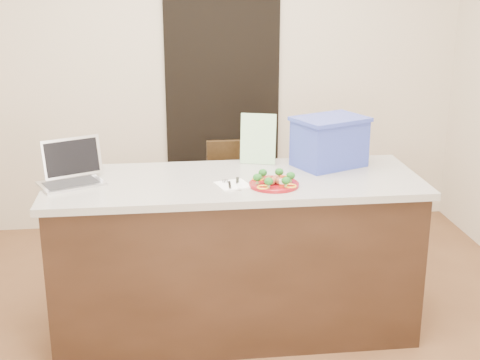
{
  "coord_description": "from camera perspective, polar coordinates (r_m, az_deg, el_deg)",
  "views": [
    {
      "loc": [
        -0.39,
        -3.24,
        2.02
      ],
      "look_at": [
        0.03,
        0.2,
        0.93
      ],
      "focal_mm": 50.0,
      "sensor_mm": 36.0,
      "label": 1
    }
  ],
  "objects": [
    {
      "name": "ground",
      "position": [
        3.84,
        -0.02,
        -14.27
      ],
      "size": [
        4.0,
        4.0,
        0.0
      ],
      "primitive_type": "plane",
      "color": "brown",
      "rests_on": "ground"
    },
    {
      "name": "room_shell",
      "position": [
        3.28,
        -0.02,
        10.51
      ],
      "size": [
        4.0,
        4.0,
        4.0
      ],
      "color": "white",
      "rests_on": "ground"
    },
    {
      "name": "doorway",
      "position": [
        5.34,
        -1.49,
        6.51
      ],
      "size": [
        0.9,
        0.02,
        2.0
      ],
      "primitive_type": "cube",
      "color": "black",
      "rests_on": "ground"
    },
    {
      "name": "island",
      "position": [
        3.84,
        -0.47,
        -6.43
      ],
      "size": [
        2.06,
        0.76,
        0.92
      ],
      "color": "black",
      "rests_on": "ground"
    },
    {
      "name": "plate",
      "position": [
        3.56,
        2.92,
        -0.34
      ],
      "size": [
        0.27,
        0.27,
        0.02
      ],
      "rotation": [
        0.0,
        0.0,
        -0.26
      ],
      "color": "maroon",
      "rests_on": "island"
    },
    {
      "name": "meatballs",
      "position": [
        3.55,
        2.83,
        0.04
      ],
      "size": [
        0.09,
        0.1,
        0.04
      ],
      "color": "brown",
      "rests_on": "plate"
    },
    {
      "name": "broccoli",
      "position": [
        3.55,
        2.93,
        0.3
      ],
      "size": [
        0.23,
        0.21,
        0.04
      ],
      "color": "#134916",
      "rests_on": "plate"
    },
    {
      "name": "pepper_rings",
      "position": [
        3.56,
        2.92,
        -0.2
      ],
      "size": [
        0.21,
        0.21,
        0.01
      ],
      "color": "orange",
      "rests_on": "plate"
    },
    {
      "name": "napkin",
      "position": [
        3.56,
        -0.6,
        -0.42
      ],
      "size": [
        0.2,
        0.2,
        0.01
      ],
      "primitive_type": "cube",
      "rotation": [
        0.0,
        0.0,
        0.28
      ],
      "color": "white",
      "rests_on": "island"
    },
    {
      "name": "fork",
      "position": [
        3.57,
        -0.94,
        -0.28
      ],
      "size": [
        0.04,
        0.16,
        0.0
      ],
      "rotation": [
        0.0,
        0.0,
        -0.06
      ],
      "color": "#B3B2B7",
      "rests_on": "napkin"
    },
    {
      "name": "knife",
      "position": [
        3.55,
        -0.08,
        -0.38
      ],
      "size": [
        0.03,
        0.2,
        0.01
      ],
      "rotation": [
        0.0,
        0.0,
        -0.13
      ],
      "color": "white",
      "rests_on": "napkin"
    },
    {
      "name": "yogurt_bottle",
      "position": [
        3.5,
        3.62,
        -0.32
      ],
      "size": [
        0.04,
        0.04,
        0.07
      ],
      "rotation": [
        0.0,
        0.0,
        -0.35
      ],
      "color": "beige",
      "rests_on": "island"
    },
    {
      "name": "laptop",
      "position": [
        3.72,
        -14.17,
        0.76
      ],
      "size": [
        0.39,
        0.38,
        0.23
      ],
      "rotation": [
        0.0,
        0.0,
        0.43
      ],
      "color": "#BCBCC1",
      "rests_on": "island"
    },
    {
      "name": "leaflet",
      "position": [
        3.93,
        1.55,
        3.53
      ],
      "size": [
        0.21,
        0.1,
        0.3
      ],
      "primitive_type": "cube",
      "rotation": [
        -0.14,
        0.0,
        -0.29
      ],
      "color": "white",
      "rests_on": "island"
    },
    {
      "name": "blue_box",
      "position": [
        3.92,
        7.64,
        3.28
      ],
      "size": [
        0.48,
        0.43,
        0.29
      ],
      "rotation": [
        0.0,
        0.0,
        0.42
      ],
      "color": "#2B3A9E",
      "rests_on": "island"
    },
    {
      "name": "chair",
      "position": [
        4.52,
        -0.12,
        -1.81
      ],
      "size": [
        0.41,
        0.41,
        0.92
      ],
      "rotation": [
        0.0,
        0.0,
        0.0
      ],
      "color": "#311F0E",
      "rests_on": "ground"
    }
  ]
}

